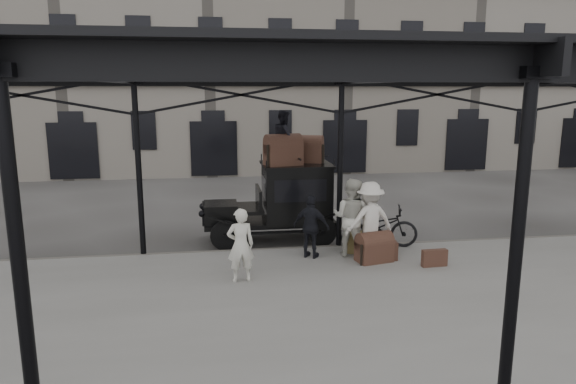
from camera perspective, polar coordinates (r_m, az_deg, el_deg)
name	(u,v)px	position (r m, az deg, el deg)	size (l,w,h in m)	color
ground	(359,278)	(11.87, 7.95, -9.40)	(120.00, 120.00, 0.00)	#383533
platform	(389,312)	(10.09, 11.16, -12.93)	(28.00, 8.00, 0.15)	slate
canopy	(394,65)	(9.48, 11.67, 13.61)	(22.50, 9.00, 4.74)	black
building_frontage	(271,36)	(28.96, -1.94, 16.94)	(64.00, 8.00, 14.00)	slate
taxi	(285,198)	(14.27, -0.35, -0.71)	(3.65, 1.55, 2.18)	black
porter_left	(241,245)	(10.96, -5.29, -5.89)	(0.58, 0.38, 1.59)	silver
porter_midleft	(351,217)	(12.62, 7.04, -2.83)	(0.94, 0.73, 1.93)	beige
porter_centre	(370,217)	(13.46, 9.06, -2.80)	(0.76, 0.49, 1.55)	silver
porter_official	(311,227)	(12.42, 2.61, -3.87)	(0.91, 0.38, 1.55)	black
porter_right	(369,220)	(12.54, 9.04, -3.10)	(1.21, 0.70, 1.87)	silver
bicycle	(378,226)	(13.58, 9.95, -3.75)	(0.71, 2.04, 1.07)	black
porter_roof	(284,137)	(13.91, -0.43, 6.09)	(0.71, 0.55, 1.46)	black
steamer_trunk_roof_near	(283,152)	(13.79, -0.55, 4.46)	(0.95, 0.58, 0.70)	#4D2F24
steamer_trunk_roof_far	(308,151)	(14.36, 2.19, 4.58)	(0.86, 0.52, 0.63)	#4D2F24
steamer_trunk_platform	(374,249)	(12.45, 9.56, -6.27)	(0.82, 0.50, 0.60)	#4D2F24
wicker_hamper	(360,243)	(13.08, 8.06, -5.58)	(0.60, 0.45, 0.50)	olive
suitcase_upright	(392,248)	(12.82, 11.45, -6.17)	(0.15, 0.60, 0.45)	#4D2F24
suitcase_flat	(434,258)	(12.44, 15.96, -7.06)	(0.60, 0.15, 0.40)	#4D2F24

